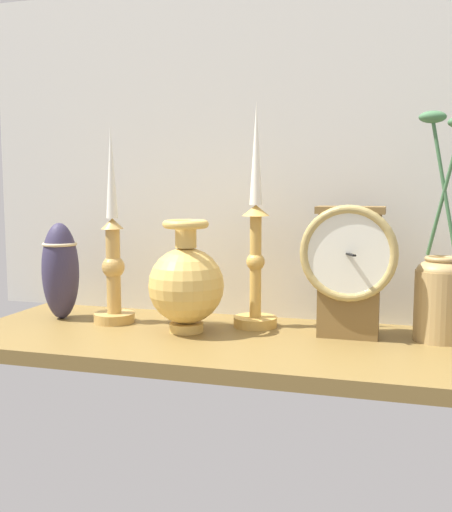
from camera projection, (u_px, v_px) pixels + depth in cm
name	position (u px, v px, depth cm)	size (l,w,h in cm)	color
ground_plane	(243.00, 345.00, 101.39)	(100.00, 36.00, 2.40)	brown
back_wall	(268.00, 152.00, 115.20)	(120.00, 2.00, 65.00)	silver
mantel_clock	(349.00, 267.00, 100.61)	(16.18, 9.93, 22.80)	brown
candlestick_tall_left	(254.00, 246.00, 107.98)	(8.02, 8.02, 40.95)	gold
candlestick_tall_center	(113.00, 259.00, 111.70)	(7.76, 7.76, 37.22)	tan
brass_vase_bulbous	(186.00, 283.00, 104.61)	(13.46, 13.46, 19.95)	#D9AF55
brass_vase_jar	(440.00, 288.00, 98.48)	(8.73, 8.25, 38.00)	tan
tall_ceramic_vase	(60.00, 270.00, 115.21)	(7.13, 7.13, 18.83)	#332D48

